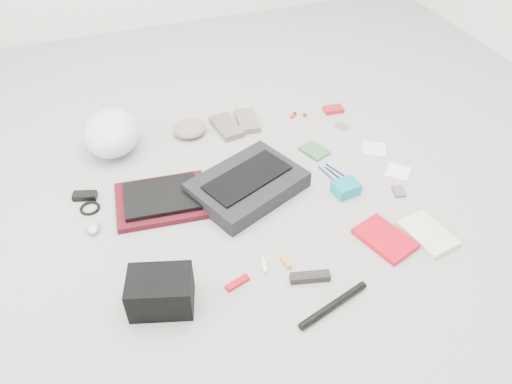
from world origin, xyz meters
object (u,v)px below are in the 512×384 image
object	(u,v)px
messenger_bag	(247,185)
laptop	(162,196)
book_red	(385,239)
accordion_wallet	(346,188)
camera_bag	(161,292)
bike_helmet	(112,133)

from	to	relation	value
messenger_bag	laptop	size ratio (longest dim) A/B	1.47
book_red	accordion_wallet	size ratio (longest dim) A/B	2.09
accordion_wallet	messenger_bag	bearing A→B (deg)	151.47
camera_bag	accordion_wallet	xyz separation A→B (m)	(0.92, 0.32, -0.05)
messenger_bag	accordion_wallet	distance (m)	0.45
messenger_bag	laptop	xyz separation A→B (m)	(-0.38, 0.06, -0.00)
laptop	bike_helmet	bearing A→B (deg)	112.63
bike_helmet	accordion_wallet	size ratio (longest dim) A/B	3.01
bike_helmet	camera_bag	bearing A→B (deg)	-75.17
bike_helmet	book_red	distance (m)	1.40
messenger_bag	accordion_wallet	world-z (taller)	messenger_bag
laptop	camera_bag	world-z (taller)	camera_bag
laptop	accordion_wallet	xyz separation A→B (m)	(0.81, -0.22, -0.01)
bike_helmet	book_red	bearing A→B (deg)	-33.43
accordion_wallet	camera_bag	bearing A→B (deg)	-168.55
camera_bag	bike_helmet	bearing A→B (deg)	108.17
accordion_wallet	book_red	bearing A→B (deg)	-95.28
bike_helmet	book_red	world-z (taller)	bike_helmet
laptop	camera_bag	size ratio (longest dim) A/B	1.43
bike_helmet	book_red	size ratio (longest dim) A/B	1.44
book_red	laptop	bearing A→B (deg)	128.40
book_red	bike_helmet	bearing A→B (deg)	115.33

